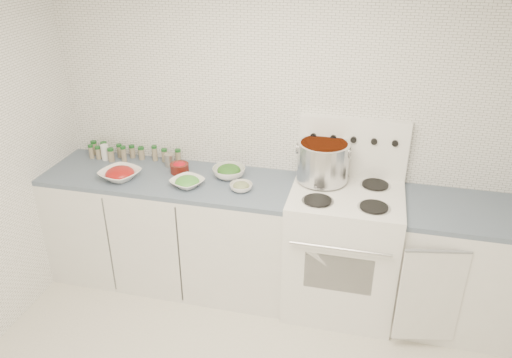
{
  "coord_description": "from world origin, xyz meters",
  "views": [
    {
      "loc": [
        0.58,
        -1.85,
        2.52
      ],
      "look_at": [
        -0.15,
        1.14,
        0.98
      ],
      "focal_mm": 35.0,
      "sensor_mm": 36.0,
      "label": 1
    }
  ],
  "objects_px": {
    "stove": "(342,246)",
    "bowl_snowpea": "(187,182)",
    "bowl_tomato": "(120,174)",
    "stock_pot": "(323,160)"
  },
  "relations": [
    {
      "from": "bowl_snowpea",
      "to": "stove",
      "type": "bearing_deg",
      "value": 5.43
    },
    {
      "from": "stock_pot",
      "to": "stove",
      "type": "bearing_deg",
      "value": -35.73
    },
    {
      "from": "stock_pot",
      "to": "bowl_snowpea",
      "type": "bearing_deg",
      "value": -165.22
    },
    {
      "from": "stock_pot",
      "to": "bowl_tomato",
      "type": "distance_m",
      "value": 1.47
    },
    {
      "from": "bowl_tomato",
      "to": "bowl_snowpea",
      "type": "relative_size",
      "value": 1.18
    },
    {
      "from": "stove",
      "to": "bowl_snowpea",
      "type": "bearing_deg",
      "value": -174.57
    },
    {
      "from": "stove",
      "to": "bowl_snowpea",
      "type": "relative_size",
      "value": 4.69
    },
    {
      "from": "stove",
      "to": "bowl_tomato",
      "type": "bearing_deg",
      "value": -176.13
    },
    {
      "from": "stove",
      "to": "bowl_snowpea",
      "type": "distance_m",
      "value": 1.2
    },
    {
      "from": "stove",
      "to": "bowl_snowpea",
      "type": "xyz_separation_m",
      "value": [
        -1.11,
        -0.11,
        0.43
      ]
    }
  ]
}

